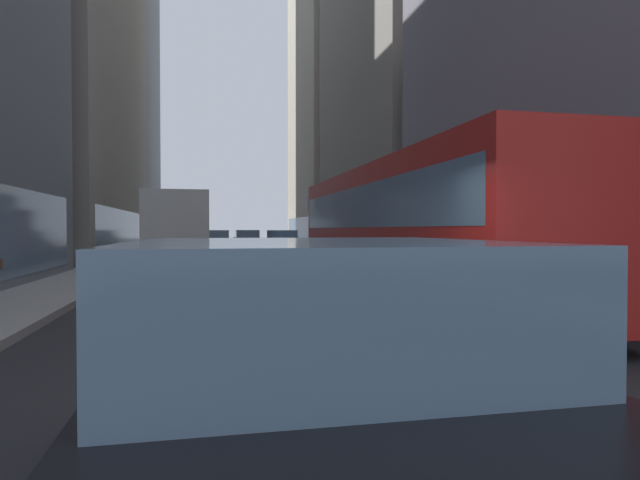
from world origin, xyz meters
TOP-DOWN VIEW (x-y plane):
  - ground_plane at (0.00, 35.00)m, footprint 120.00×120.00m
  - sidewalk_left at (-5.70, 35.00)m, footprint 2.40×110.00m
  - sidewalk_right at (5.70, 35.00)m, footprint 2.40×110.00m
  - building_left_mid at (-11.90, 29.21)m, footprint 10.76×21.47m
  - building_left_far at (-11.90, 50.01)m, footprint 10.03×16.85m
  - building_right_far at (11.90, 45.11)m, footprint 9.89×14.40m
  - transit_bus at (2.80, 6.13)m, footprint 2.78×11.53m
  - car_white_van at (1.20, 34.57)m, footprint 1.81×4.00m
  - car_grey_wagon at (-2.80, 42.10)m, footprint 1.87×4.06m
  - car_black_suv at (-1.20, -2.48)m, footprint 1.93×4.30m
  - car_silver_sedan at (-1.20, 28.94)m, footprint 1.73×4.25m
  - car_blue_hatchback at (2.80, 27.44)m, footprint 1.76×4.72m
  - box_truck at (-2.80, 17.09)m, footprint 2.30×7.50m
  - dalmatian_dog at (0.69, 0.87)m, footprint 0.22×0.96m
  - traffic_light_near at (4.90, 2.55)m, footprint 0.24×0.41m

SIDE VIEW (x-z plane):
  - ground_plane at x=0.00m, z-range 0.00..0.00m
  - sidewalk_left at x=-5.70m, z-range 0.00..0.15m
  - sidewalk_right at x=5.70m, z-range 0.00..0.15m
  - dalmatian_dog at x=0.69m, z-range 0.15..0.87m
  - car_white_van at x=1.20m, z-range 0.01..1.63m
  - car_silver_sedan at x=-1.20m, z-range 0.01..1.63m
  - car_grey_wagon at x=-2.80m, z-range 0.01..1.63m
  - car_blue_hatchback at x=2.80m, z-range 0.01..1.63m
  - car_black_suv at x=-1.20m, z-range 0.01..1.63m
  - box_truck at x=-2.80m, z-range 0.14..3.19m
  - transit_bus at x=2.80m, z-range 0.25..3.30m
  - traffic_light_near at x=4.90m, z-range 0.74..4.14m
  - building_left_mid at x=-11.90m, z-range -0.01..21.88m
  - building_right_far at x=11.90m, z-range -0.01..41.02m
  - building_left_far at x=-11.90m, z-range -0.01..41.41m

